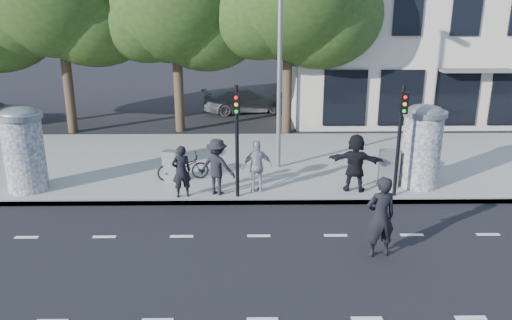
{
  "coord_description": "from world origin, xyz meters",
  "views": [
    {
      "loc": [
        -0.24,
        -10.36,
        5.75
      ],
      "look_at": [
        -0.04,
        3.5,
        1.41
      ],
      "focal_mm": 35.0,
      "sensor_mm": 36.0,
      "label": 1
    }
  ],
  "objects_px": {
    "man_road": "(380,217)",
    "cabinet_left": "(171,166)",
    "street_lamp": "(280,34)",
    "ped_b": "(181,171)",
    "ped_d": "(217,167)",
    "ped_e": "(257,166)",
    "bicycle": "(183,167)",
    "traffic_pole_far": "(400,130)",
    "traffic_pole_near": "(237,130)",
    "ped_f": "(355,163)",
    "ad_column_right": "(422,144)",
    "ad_column_left": "(23,147)",
    "cabinet_right": "(388,168)",
    "car_right": "(245,100)"
  },
  "relations": [
    {
      "from": "ad_column_right",
      "to": "ped_e",
      "type": "bearing_deg",
      "value": -174.79
    },
    {
      "from": "ped_b",
      "to": "ped_f",
      "type": "height_order",
      "value": "ped_f"
    },
    {
      "from": "ad_column_right",
      "to": "ped_b",
      "type": "xyz_separation_m",
      "value": [
        -7.48,
        -0.85,
        -0.58
      ]
    },
    {
      "from": "cabinet_right",
      "to": "traffic_pole_far",
      "type": "bearing_deg",
      "value": -85.43
    },
    {
      "from": "ad_column_left",
      "to": "cabinet_right",
      "type": "height_order",
      "value": "ad_column_left"
    },
    {
      "from": "traffic_pole_near",
      "to": "ped_f",
      "type": "height_order",
      "value": "traffic_pole_near"
    },
    {
      "from": "ad_column_left",
      "to": "traffic_pole_far",
      "type": "relative_size",
      "value": 0.78
    },
    {
      "from": "ped_e",
      "to": "man_road",
      "type": "xyz_separation_m",
      "value": [
        2.83,
        -3.89,
        0.02
      ]
    },
    {
      "from": "street_lamp",
      "to": "cabinet_left",
      "type": "relative_size",
      "value": 7.81
    },
    {
      "from": "ped_d",
      "to": "man_road",
      "type": "relative_size",
      "value": 0.88
    },
    {
      "from": "ad_column_left",
      "to": "car_right",
      "type": "xyz_separation_m",
      "value": [
        6.72,
        12.47,
        -0.87
      ]
    },
    {
      "from": "traffic_pole_far",
      "to": "bicycle",
      "type": "xyz_separation_m",
      "value": [
        -6.64,
        1.56,
        -1.63
      ]
    },
    {
      "from": "cabinet_right",
      "to": "car_right",
      "type": "bearing_deg",
      "value": 115.41
    },
    {
      "from": "cabinet_left",
      "to": "man_road",
      "type": "bearing_deg",
      "value": -26.12
    },
    {
      "from": "bicycle",
      "to": "cabinet_left",
      "type": "xyz_separation_m",
      "value": [
        -0.38,
        -0.06,
        0.06
      ]
    },
    {
      "from": "ad_column_right",
      "to": "ped_d",
      "type": "relative_size",
      "value": 1.52
    },
    {
      "from": "ad_column_left",
      "to": "ped_e",
      "type": "xyz_separation_m",
      "value": [
        7.2,
        -0.27,
        -0.56
      ]
    },
    {
      "from": "ped_d",
      "to": "man_road",
      "type": "distance_m",
      "value": 5.51
    },
    {
      "from": "street_lamp",
      "to": "ped_b",
      "type": "relative_size",
      "value": 4.97
    },
    {
      "from": "ad_column_left",
      "to": "ped_e",
      "type": "bearing_deg",
      "value": -2.18
    },
    {
      "from": "ped_b",
      "to": "ped_d",
      "type": "bearing_deg",
      "value": 173.85
    },
    {
      "from": "ped_d",
      "to": "cabinet_right",
      "type": "xyz_separation_m",
      "value": [
        5.42,
        0.59,
        -0.27
      ]
    },
    {
      "from": "cabinet_left",
      "to": "cabinet_right",
      "type": "distance_m",
      "value": 7.04
    },
    {
      "from": "ad_column_right",
      "to": "cabinet_right",
      "type": "distance_m",
      "value": 1.27
    },
    {
      "from": "traffic_pole_far",
      "to": "bicycle",
      "type": "bearing_deg",
      "value": 166.76
    },
    {
      "from": "traffic_pole_far",
      "to": "car_right",
      "type": "relative_size",
      "value": 0.74
    },
    {
      "from": "ad_column_left",
      "to": "ped_f",
      "type": "bearing_deg",
      "value": -1.22
    },
    {
      "from": "cabinet_right",
      "to": "car_right",
      "type": "xyz_separation_m",
      "value": [
        -4.69,
        12.31,
        -0.09
      ]
    },
    {
      "from": "car_right",
      "to": "traffic_pole_far",
      "type": "bearing_deg",
      "value": -175.77
    },
    {
      "from": "man_road",
      "to": "cabinet_left",
      "type": "xyz_separation_m",
      "value": [
        -5.65,
        4.96,
        -0.33
      ]
    },
    {
      "from": "traffic_pole_far",
      "to": "bicycle",
      "type": "height_order",
      "value": "traffic_pole_far"
    },
    {
      "from": "street_lamp",
      "to": "cabinet_right",
      "type": "relative_size",
      "value": 6.66
    },
    {
      "from": "ped_f",
      "to": "ped_b",
      "type": "bearing_deg",
      "value": 18.08
    },
    {
      "from": "ped_e",
      "to": "ped_b",
      "type": "bearing_deg",
      "value": -4.25
    },
    {
      "from": "ped_d",
      "to": "bicycle",
      "type": "xyz_separation_m",
      "value": [
        -1.22,
        1.28,
        -0.42
      ]
    },
    {
      "from": "ped_e",
      "to": "cabinet_left",
      "type": "height_order",
      "value": "ped_e"
    },
    {
      "from": "ped_b",
      "to": "ad_column_left",
      "type": "bearing_deg",
      "value": -25.53
    },
    {
      "from": "traffic_pole_far",
      "to": "bicycle",
      "type": "relative_size",
      "value": 1.99
    },
    {
      "from": "ped_f",
      "to": "bicycle",
      "type": "distance_m",
      "value": 5.61
    },
    {
      "from": "bicycle",
      "to": "ad_column_right",
      "type": "bearing_deg",
      "value": -108.49
    },
    {
      "from": "ped_b",
      "to": "ped_d",
      "type": "relative_size",
      "value": 0.92
    },
    {
      "from": "ped_e",
      "to": "bicycle",
      "type": "xyz_separation_m",
      "value": [
        -2.44,
        1.13,
        -0.38
      ]
    },
    {
      "from": "ad_column_right",
      "to": "ped_b",
      "type": "relative_size",
      "value": 1.65
    },
    {
      "from": "street_lamp",
      "to": "bicycle",
      "type": "height_order",
      "value": "street_lamp"
    },
    {
      "from": "ad_column_right",
      "to": "car_right",
      "type": "relative_size",
      "value": 0.58
    },
    {
      "from": "bicycle",
      "to": "car_right",
      "type": "bearing_deg",
      "value": -23.13
    },
    {
      "from": "traffic_pole_far",
      "to": "cabinet_right",
      "type": "relative_size",
      "value": 2.83
    },
    {
      "from": "ad_column_right",
      "to": "cabinet_left",
      "type": "xyz_separation_m",
      "value": [
        -8.02,
        0.59,
        -0.88
      ]
    },
    {
      "from": "car_right",
      "to": "traffic_pole_near",
      "type": "bearing_deg",
      "value": 164.15
    },
    {
      "from": "ad_column_left",
      "to": "cabinet_left",
      "type": "relative_size",
      "value": 2.59
    }
  ]
}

